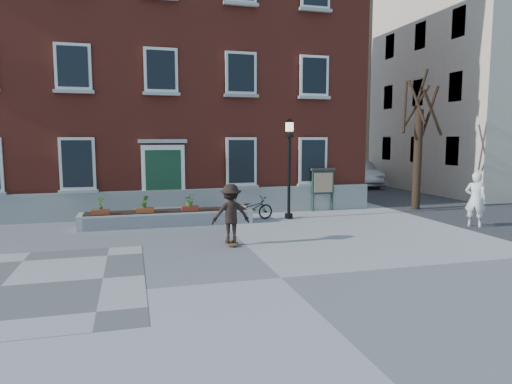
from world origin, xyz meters
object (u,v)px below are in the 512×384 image
object	(u,v)px
lamp_post	(289,154)
bystander	(476,199)
parked_car	(358,174)
notice_board	(323,182)
bicycle	(252,208)
skateboarder	(231,214)

from	to	relation	value
lamp_post	bystander	bearing A→B (deg)	-29.72
parked_car	notice_board	bearing A→B (deg)	-120.76
bicycle	notice_board	distance (m)	3.90
parked_car	bicycle	bearing A→B (deg)	-129.13
bicycle	bystander	size ratio (longest dim) A/B	0.88
skateboarder	notice_board	bearing A→B (deg)	45.01
bicycle	bystander	xyz separation A→B (m)	(7.37, -3.40, 0.53)
parked_car	lamp_post	size ratio (longest dim) A/B	1.26
bystander	notice_board	xyz separation A→B (m)	(-3.82, 4.77, 0.27)
bicycle	lamp_post	size ratio (longest dim) A/B	0.44
parked_car	skateboarder	xyz separation A→B (m)	(-11.62, -14.13, 0.13)
parked_car	bystander	world-z (taller)	bystander
parked_car	lamp_post	distance (m)	13.46
bicycle	notice_board	xyz separation A→B (m)	(3.55, 1.38, 0.81)
bicycle	lamp_post	xyz separation A→B (m)	(1.49, -0.04, 2.08)
bystander	lamp_post	xyz separation A→B (m)	(-5.88, 3.36, 1.55)
bystander	notice_board	bearing A→B (deg)	1.12
bystander	notice_board	size ratio (longest dim) A/B	1.06
lamp_post	notice_board	size ratio (longest dim) A/B	2.10
bystander	bicycle	bearing A→B (deg)	27.73
lamp_post	skateboarder	bearing A→B (deg)	-129.70
bystander	skateboarder	world-z (taller)	bystander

